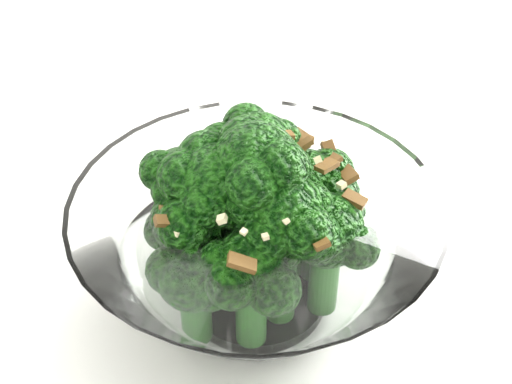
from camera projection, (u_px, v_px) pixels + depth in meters
table at (187, 289)px, 0.66m from camera, size 1.38×1.11×0.75m
broccoli_dish at (255, 240)px, 0.52m from camera, size 0.24×0.24×0.15m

